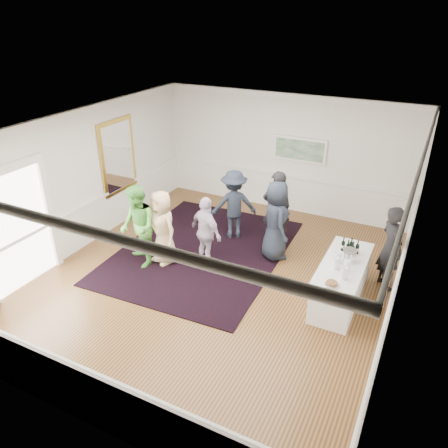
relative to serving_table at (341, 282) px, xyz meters
The scene contains 23 objects.
floor 2.55m from the serving_table, behind, with size 8.00×8.00×0.00m, color brown.
ceiling 3.75m from the serving_table, behind, with size 7.00×8.00×0.02m, color white.
wall_left 6.12m from the serving_table, behind, with size 0.02×8.00×3.20m, color white.
wall_right 1.61m from the serving_table, 21.86° to the right, with size 0.02×8.00×3.20m, color white.
wall_back 4.53m from the serving_table, 124.68° to the left, with size 7.00×0.02×3.20m, color white.
wall_front 5.20m from the serving_table, 119.43° to the right, with size 7.00×0.02×3.20m, color white.
wainscoting 2.52m from the serving_table, behind, with size 7.00×8.00×1.00m, color white, non-canonical shape.
mirror 6.16m from the serving_table, behind, with size 0.05×1.25×1.85m.
doorway 6.44m from the serving_table, 158.75° to the right, with size 0.10×1.78×2.56m.
landscape_painting 4.33m from the serving_table, 120.52° to the left, with size 1.44×0.06×0.66m.
area_rug 3.37m from the serving_table, behind, with size 3.58×4.70×0.02m, color black.
serving_table is the anchor object (origin of this frame).
bartender 1.24m from the serving_table, 51.59° to the left, with size 0.65×0.43×1.78m, color black.
guest_tan 3.90m from the serving_table, behind, with size 0.83×0.54×1.70m, color #D0B282.
guest_green 4.35m from the serving_table, behind, with size 0.90×0.70×1.85m, color #5FBA4A.
guest_lilac 2.98m from the serving_table, behind, with size 0.94×0.39×1.60m, color silver.
guest_dark_a 3.34m from the serving_table, 154.34° to the left, with size 1.12×0.64×1.73m, color #1D2431.
guest_dark_b 2.57m from the serving_table, 140.73° to the left, with size 0.67×0.44×1.84m, color black.
guest_navy 2.06m from the serving_table, 150.73° to the left, with size 0.90×0.58×1.83m, color #1D2431.
wine_bottles 0.73m from the serving_table, 88.79° to the left, with size 0.35×0.22×0.31m.
juice_pitchers 0.59m from the serving_table, 90.11° to the right, with size 0.34×0.61×0.24m.
ice_bucket 0.55m from the serving_table, 62.30° to the left, with size 0.26×0.26×0.24m, color silver.
nut_bowl 0.94m from the serving_table, 91.66° to the right, with size 0.24×0.24×0.08m.
Camera 1 is at (3.61, -6.86, 5.21)m, focal length 35.00 mm.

